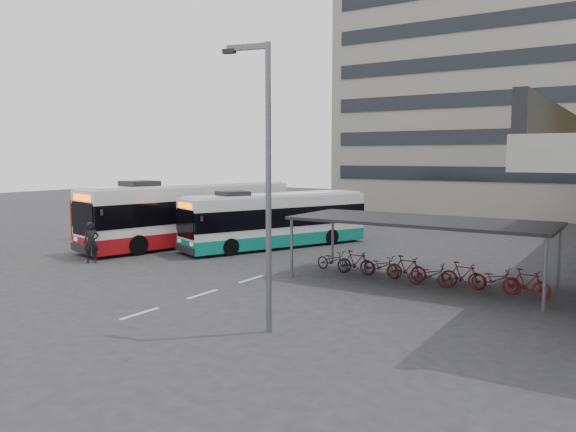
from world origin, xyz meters
The scene contains 10 objects.
ground centered at (0.00, 0.00, 0.00)m, with size 120.00×120.00×0.00m, color #28282B.
bike_shelter centered at (8.47, 3.00, 1.30)m, with size 10.00×4.00×2.54m.
office_block centered at (6.00, 36.00, 12.50)m, with size 30.00×15.00×25.00m, color gray.
road_markings centered at (2.50, -3.00, 0.01)m, with size 0.15×7.60×0.01m.
bus_main centered at (-5.91, 5.63, 1.72)m, with size 5.69×12.83×3.71m.
bus_teal centered at (-1.21, 7.42, 1.48)m, with size 6.49×10.81×3.19m.
pedestrian centered at (-5.95, -1.13, 0.96)m, with size 0.70×0.46×1.93m, color black.
lamp_post centered at (6.93, -5.37, 4.59)m, with size 1.40×0.46×8.06m.
sign_totem_mid centered at (-13.23, 3.40, 1.22)m, with size 0.50×0.27×2.35m.
sign_totem_north centered at (-12.37, 9.06, 1.35)m, with size 0.56×0.30×2.62m.
Camera 1 is at (15.81, -18.17, 4.96)m, focal length 35.00 mm.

